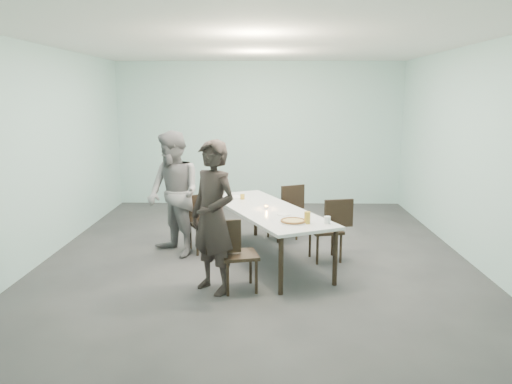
{
  "coord_description": "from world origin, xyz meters",
  "views": [
    {
      "loc": [
        0.13,
        -7.09,
        2.3
      ],
      "look_at": [
        0.0,
        -0.39,
        1.0
      ],
      "focal_mm": 35.0,
      "sensor_mm": 36.0,
      "label": 1
    }
  ],
  "objects_px": {
    "chair_near_right": "(331,225)",
    "beer_glass": "(307,218)",
    "table": "(266,212)",
    "diner_near": "(213,217)",
    "side_plate": "(284,214)",
    "chair_near_left": "(233,250)",
    "chair_far_left": "(199,219)",
    "pizza": "(293,221)",
    "diner_far": "(174,194)",
    "chair_far_right": "(287,208)",
    "amber_tumbler": "(242,197)",
    "water_tumbler": "(327,220)",
    "tealight": "(266,208)"
  },
  "relations": [
    {
      "from": "chair_far_left",
      "to": "pizza",
      "type": "distance_m",
      "value": 1.78
    },
    {
      "from": "table",
      "to": "chair_far_right",
      "type": "distance_m",
      "value": 1.18
    },
    {
      "from": "chair_near_right",
      "to": "amber_tumbler",
      "type": "bearing_deg",
      "value": -37.27
    },
    {
      "from": "diner_far",
      "to": "pizza",
      "type": "distance_m",
      "value": 1.95
    },
    {
      "from": "diner_near",
      "to": "diner_far",
      "type": "xyz_separation_m",
      "value": [
        -0.71,
        1.37,
        0.0
      ]
    },
    {
      "from": "chair_far_right",
      "to": "chair_near_right",
      "type": "bearing_deg",
      "value": 91.24
    },
    {
      "from": "chair_near_right",
      "to": "beer_glass",
      "type": "xyz_separation_m",
      "value": [
        -0.41,
        -0.87,
        0.32
      ]
    },
    {
      "from": "chair_far_left",
      "to": "chair_near_right",
      "type": "bearing_deg",
      "value": -35.28
    },
    {
      "from": "water_tumbler",
      "to": "pizza",
      "type": "bearing_deg",
      "value": 174.49
    },
    {
      "from": "diner_far",
      "to": "water_tumbler",
      "type": "xyz_separation_m",
      "value": [
        2.08,
        -1.04,
        -0.11
      ]
    },
    {
      "from": "diner_near",
      "to": "diner_far",
      "type": "distance_m",
      "value": 1.54
    },
    {
      "from": "chair_near_left",
      "to": "diner_far",
      "type": "bearing_deg",
      "value": 111.58
    },
    {
      "from": "table",
      "to": "chair_far_left",
      "type": "height_order",
      "value": "chair_far_left"
    },
    {
      "from": "chair_near_left",
      "to": "chair_far_left",
      "type": "bearing_deg",
      "value": 98.53
    },
    {
      "from": "chair_near_right",
      "to": "tealight",
      "type": "xyz_separation_m",
      "value": [
        -0.91,
        -0.08,
        0.27
      ]
    },
    {
      "from": "side_plate",
      "to": "water_tumbler",
      "type": "height_order",
      "value": "water_tumbler"
    },
    {
      "from": "table",
      "to": "chair_far_right",
      "type": "xyz_separation_m",
      "value": [
        0.34,
        1.11,
        -0.19
      ]
    },
    {
      "from": "table",
      "to": "side_plate",
      "type": "height_order",
      "value": "side_plate"
    },
    {
      "from": "chair_far_right",
      "to": "amber_tumbler",
      "type": "distance_m",
      "value": 0.9
    },
    {
      "from": "pizza",
      "to": "side_plate",
      "type": "relative_size",
      "value": 1.89
    },
    {
      "from": "chair_far_left",
      "to": "beer_glass",
      "type": "bearing_deg",
      "value": -64.1
    },
    {
      "from": "side_plate",
      "to": "water_tumbler",
      "type": "bearing_deg",
      "value": -41.55
    },
    {
      "from": "water_tumbler",
      "to": "tealight",
      "type": "xyz_separation_m",
      "value": [
        -0.75,
        0.78,
        -0.02
      ]
    },
    {
      "from": "chair_near_right",
      "to": "amber_tumbler",
      "type": "relative_size",
      "value": 10.88
    },
    {
      "from": "tealight",
      "to": "chair_far_right",
      "type": "bearing_deg",
      "value": 73.98
    },
    {
      "from": "amber_tumbler",
      "to": "chair_near_right",
      "type": "bearing_deg",
      "value": -24.59
    },
    {
      "from": "chair_near_right",
      "to": "diner_near",
      "type": "height_order",
      "value": "diner_near"
    },
    {
      "from": "beer_glass",
      "to": "water_tumbler",
      "type": "xyz_separation_m",
      "value": [
        0.25,
        0.01,
        -0.03
      ]
    },
    {
      "from": "chair_far_right",
      "to": "amber_tumbler",
      "type": "bearing_deg",
      "value": 8.62
    },
    {
      "from": "diner_near",
      "to": "chair_far_left",
      "type": "bearing_deg",
      "value": 144.95
    },
    {
      "from": "chair_far_right",
      "to": "amber_tumbler",
      "type": "height_order",
      "value": "chair_far_right"
    },
    {
      "from": "chair_near_right",
      "to": "pizza",
      "type": "bearing_deg",
      "value": 41.99
    },
    {
      "from": "diner_far",
      "to": "beer_glass",
      "type": "xyz_separation_m",
      "value": [
        1.84,
        -1.05,
        -0.08
      ]
    },
    {
      "from": "chair_far_left",
      "to": "diner_far",
      "type": "bearing_deg",
      "value": 178.09
    },
    {
      "from": "chair_near_left",
      "to": "side_plate",
      "type": "distance_m",
      "value": 1.02
    },
    {
      "from": "chair_near_right",
      "to": "pizza",
      "type": "xyz_separation_m",
      "value": [
        -0.58,
        -0.82,
        0.27
      ]
    },
    {
      "from": "table",
      "to": "diner_near",
      "type": "bearing_deg",
      "value": -118.25
    },
    {
      "from": "side_plate",
      "to": "beer_glass",
      "type": "relative_size",
      "value": 1.2
    },
    {
      "from": "water_tumbler",
      "to": "table",
      "type": "bearing_deg",
      "value": 132.08
    },
    {
      "from": "chair_far_right",
      "to": "diner_far",
      "type": "bearing_deg",
      "value": 1.42
    },
    {
      "from": "pizza",
      "to": "amber_tumbler",
      "type": "distance_m",
      "value": 1.57
    },
    {
      "from": "diner_far",
      "to": "tealight",
      "type": "distance_m",
      "value": 1.37
    },
    {
      "from": "chair_near_right",
      "to": "chair_far_right",
      "type": "height_order",
      "value": "same"
    },
    {
      "from": "pizza",
      "to": "tealight",
      "type": "relative_size",
      "value": 6.07
    },
    {
      "from": "tealight",
      "to": "diner_far",
      "type": "bearing_deg",
      "value": 168.92
    },
    {
      "from": "chair_near_left",
      "to": "amber_tumbler",
      "type": "relative_size",
      "value": 10.88
    },
    {
      "from": "chair_near_right",
      "to": "side_plate",
      "type": "distance_m",
      "value": 0.83
    },
    {
      "from": "table",
      "to": "water_tumbler",
      "type": "relative_size",
      "value": 30.43
    },
    {
      "from": "chair_near_left",
      "to": "chair_far_left",
      "type": "xyz_separation_m",
      "value": [
        -0.6,
        1.49,
        0.0
      ]
    },
    {
      "from": "chair_far_right",
      "to": "tealight",
      "type": "distance_m",
      "value": 1.24
    }
  ]
}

